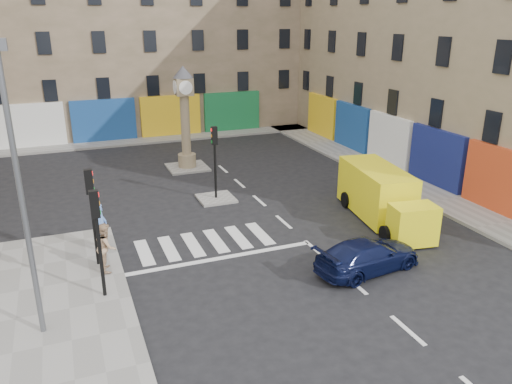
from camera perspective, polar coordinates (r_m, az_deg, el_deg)
ground at (r=19.78m, az=8.04°, el=-7.63°), size 120.00×120.00×0.00m
sidewalk_left at (r=16.04m, az=-26.04°, el=-16.40°), size 7.00×16.00×0.15m
sidewalk_right at (r=32.02m, az=12.93°, el=2.90°), size 2.60×30.00×0.15m
sidewalk_far at (r=38.75m, az=-13.71°, el=5.70°), size 32.00×2.40×0.15m
island_near at (r=25.80m, az=-4.58°, el=-0.73°), size 1.80×1.80×0.12m
island_far at (r=31.30m, az=-7.84°, el=2.81°), size 2.40×2.40×0.12m
building_right at (r=34.78m, az=22.97°, el=16.47°), size 10.00×30.00×16.00m
building_far at (r=43.48m, az=-15.84°, el=18.22°), size 32.00×10.00×17.00m
traffic_light_left_near at (r=16.66m, az=-17.69°, el=-3.83°), size 0.28×0.22×3.70m
traffic_light_left_far at (r=18.90m, az=-18.30°, el=-1.12°), size 0.28×0.22×3.70m
traffic_light_island at (r=25.04m, az=-4.74°, el=4.71°), size 0.28×0.22×3.70m
lamp_post at (r=14.65m, az=-25.48°, el=1.03°), size 0.50×0.25×8.30m
clock_pillar at (r=30.49m, az=-8.14°, el=9.10°), size 1.20×1.20×6.10m
navy_sedan at (r=19.00m, az=12.67°, el=-7.06°), size 4.45×2.34×1.23m
yellow_van at (r=23.59m, az=14.18°, el=-0.44°), size 2.93×6.59×2.32m
pedestrian_blue at (r=20.59m, az=-17.29°, el=-3.79°), size 0.66×0.82×1.95m
pedestrian_tan at (r=18.96m, az=-16.77°, el=-6.02°), size 0.73×0.92×1.82m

